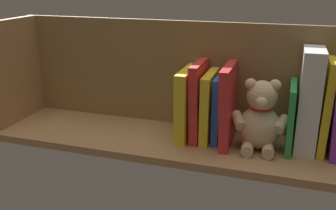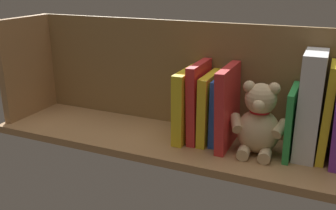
% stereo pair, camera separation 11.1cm
% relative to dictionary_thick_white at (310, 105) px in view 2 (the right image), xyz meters
% --- Properties ---
extents(ground_plane, '(1.08, 0.29, 0.02)m').
position_rel_dictionary_thick_white_xyz_m(ground_plane, '(0.38, 0.04, -0.15)').
color(ground_plane, '#A87A4C').
extents(shelf_back_panel, '(1.08, 0.02, 0.33)m').
position_rel_dictionary_thick_white_xyz_m(shelf_back_panel, '(0.38, -0.08, 0.02)').
color(shelf_back_panel, olive).
rests_on(shelf_back_panel, ground_plane).
extents(shelf_side_divider, '(0.02, 0.23, 0.33)m').
position_rel_dictionary_thick_white_xyz_m(shelf_side_divider, '(0.91, 0.04, 0.02)').
color(shelf_side_divider, '#A87A4C').
rests_on(shelf_side_divider, ground_plane).
extents(book_1, '(0.03, 0.13, 0.25)m').
position_rel_dictionary_thick_white_xyz_m(book_1, '(-0.04, -0.00, -0.01)').
color(book_1, yellow).
rests_on(book_1, ground_plane).
extents(dictionary_thick_white, '(0.05, 0.14, 0.28)m').
position_rel_dictionary_thick_white_xyz_m(dictionary_thick_white, '(0.00, 0.00, 0.00)').
color(dictionary_thick_white, silver).
rests_on(dictionary_thick_white, ground_plane).
extents(book_2, '(0.02, 0.15, 0.18)m').
position_rel_dictionary_thick_white_xyz_m(book_2, '(0.04, 0.01, -0.05)').
color(book_2, green).
rests_on(book_2, ground_plane).
extents(teddy_bear, '(0.16, 0.13, 0.20)m').
position_rel_dictionary_thick_white_xyz_m(teddy_bear, '(0.12, 0.04, -0.05)').
color(teddy_bear, '#D1B284').
rests_on(teddy_bear, ground_plane).
extents(book_3, '(0.03, 0.18, 0.23)m').
position_rel_dictionary_thick_white_xyz_m(book_3, '(0.21, 0.02, -0.03)').
color(book_3, red).
rests_on(book_3, ground_plane).
extents(book_4, '(0.02, 0.14, 0.19)m').
position_rel_dictionary_thick_white_xyz_m(book_4, '(0.24, 0.00, -0.04)').
color(book_4, blue).
rests_on(book_4, ground_plane).
extents(book_5, '(0.03, 0.15, 0.20)m').
position_rel_dictionary_thick_white_xyz_m(book_5, '(0.27, 0.01, -0.04)').
color(book_5, yellow).
rests_on(book_5, ground_plane).
extents(book_6, '(0.03, 0.15, 0.23)m').
position_rel_dictionary_thick_white_xyz_m(book_6, '(0.30, 0.01, -0.03)').
color(book_6, red).
rests_on(book_6, ground_plane).
extents(book_7, '(0.03, 0.17, 0.21)m').
position_rel_dictionary_thick_white_xyz_m(book_7, '(0.33, 0.02, -0.04)').
color(book_7, yellow).
rests_on(book_7, ground_plane).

